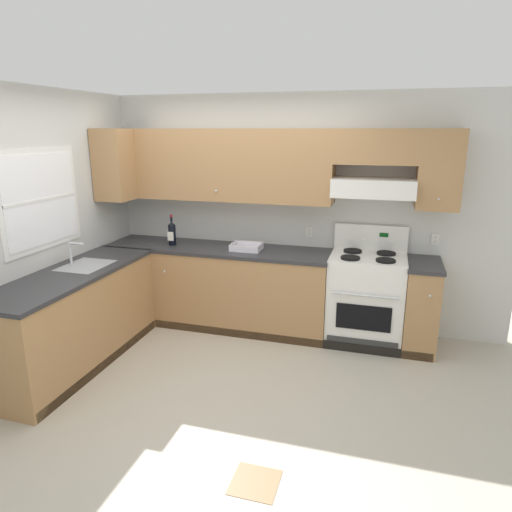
{
  "coord_description": "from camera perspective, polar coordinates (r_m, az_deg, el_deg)",
  "views": [
    {
      "loc": [
        1.5,
        -3.36,
        2.17
      ],
      "look_at": [
        0.32,
        0.7,
        1.0
      ],
      "focal_mm": 32.17,
      "sensor_mm": 36.0,
      "label": 1
    }
  ],
  "objects": [
    {
      "name": "ground_plane",
      "position": [
        4.27,
        -7.04,
        -15.18
      ],
      "size": [
        7.04,
        7.04,
        0.0
      ],
      "primitive_type": "plane",
      "color": "#B2AA99"
    },
    {
      "name": "wall_left",
      "position": [
        4.81,
        -24.24,
        4.2
      ],
      "size": [
        0.47,
        4.0,
        2.55
      ],
      "color": "silver",
      "rests_on": "ground_plane"
    },
    {
      "name": "wine_bottle",
      "position": [
        5.23,
        -10.4,
        2.83
      ],
      "size": [
        0.08,
        0.09,
        0.35
      ],
      "color": "black",
      "rests_on": "counter_back_run"
    },
    {
      "name": "stove",
      "position": [
        4.92,
        13.48,
        -5.11
      ],
      "size": [
        0.76,
        0.62,
        1.2
      ],
      "color": "white",
      "rests_on": "ground_plane"
    },
    {
      "name": "wall_back",
      "position": [
        5.06,
        3.37,
        7.59
      ],
      "size": [
        4.68,
        0.57,
        2.55
      ],
      "color": "silver",
      "rests_on": "ground_plane"
    },
    {
      "name": "floor_accent_tile",
      "position": [
        3.25,
        -0.12,
        -26.28
      ],
      "size": [
        0.3,
        0.3,
        0.01
      ],
      "primitive_type": "cube",
      "color": "olive",
      "rests_on": "ground_plane"
    },
    {
      "name": "bowl",
      "position": [
        4.96,
        -1.19,
        1.03
      ],
      "size": [
        0.32,
        0.24,
        0.07
      ],
      "color": "silver",
      "rests_on": "counter_back_run"
    },
    {
      "name": "counter_back_run",
      "position": [
        5.15,
        -2.15,
        -4.06
      ],
      "size": [
        3.6,
        0.65,
        0.91
      ],
      "color": "#A87A4C",
      "rests_on": "ground_plane"
    },
    {
      "name": "counter_left_run",
      "position": [
        4.66,
        -21.54,
        -7.18
      ],
      "size": [
        0.63,
        1.91,
        1.13
      ],
      "color": "#A87A4C",
      "rests_on": "ground_plane"
    }
  ]
}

